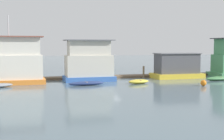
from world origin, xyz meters
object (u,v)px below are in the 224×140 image
houseboat_yellow (177,66)px  buoy_orange (203,83)px  mooring_post_far_right (144,72)px  mooring_post_near_right (29,75)px  mooring_post_centre (84,73)px  dinghy_green (219,78)px  houseboat_orange (20,62)px  dinghy_yellow (139,81)px  dinghy_navy (86,83)px  houseboat_blue (89,62)px

houseboat_yellow → buoy_orange: bearing=-98.5°
mooring_post_far_right → mooring_post_near_right: size_ratio=1.03×
houseboat_yellow → mooring_post_centre: bearing=174.3°
dinghy_green → mooring_post_near_right: size_ratio=2.62×
houseboat_yellow → mooring_post_far_right: size_ratio=4.22×
dinghy_green → mooring_post_centre: bearing=160.9°
houseboat_yellow → mooring_post_far_right: houseboat_yellow is taller
buoy_orange → mooring_post_far_right: bearing=107.4°
dinghy_green → houseboat_orange: bearing=171.9°
mooring_post_near_right → buoy_orange: (18.49, -10.04, -0.46)m
dinghy_yellow → buoy_orange: bearing=-33.0°
houseboat_yellow → dinghy_navy: 14.51m
houseboat_yellow → dinghy_green: houseboat_yellow is taller
houseboat_orange → dinghy_yellow: (13.38, -3.80, -2.27)m
houseboat_blue → mooring_post_near_right: houseboat_blue is taller
dinghy_green → dinghy_yellow: bearing=-178.4°
dinghy_yellow → mooring_post_centre: size_ratio=1.55×
houseboat_blue → buoy_orange: houseboat_blue is taller
houseboat_orange → houseboat_yellow: houseboat_orange is taller
houseboat_yellow → mooring_post_centre: (-12.86, 1.29, -0.66)m
dinghy_navy → mooring_post_centre: bearing=81.9°
houseboat_blue → dinghy_navy: houseboat_blue is taller
mooring_post_far_right → mooring_post_centre: mooring_post_centre is taller
dinghy_green → buoy_orange: 6.58m
houseboat_yellow → dinghy_yellow: (-7.47, -4.75, -1.33)m
mooring_post_centre → buoy_orange: mooring_post_centre is taller
dinghy_green → buoy_orange: buoy_orange is taller
mooring_post_far_right → buoy_orange: size_ratio=2.46×
houseboat_orange → dinghy_yellow: size_ratio=2.80×
houseboat_orange → houseboat_yellow: 20.89m
houseboat_blue → dinghy_green: 16.84m
houseboat_blue → houseboat_yellow: houseboat_blue is taller
houseboat_blue → buoy_orange: (11.18, -8.57, -2.03)m
houseboat_orange → buoy_orange: (19.54, -7.80, -2.19)m
houseboat_yellow → dinghy_yellow: 8.95m
houseboat_blue → mooring_post_far_right: houseboat_blue is taller
mooring_post_near_right → buoy_orange: mooring_post_near_right is taller
houseboat_yellow → mooring_post_near_right: houseboat_yellow is taller
mooring_post_centre → mooring_post_near_right: size_ratio=1.17×
mooring_post_near_right → houseboat_blue: bearing=-11.3°
dinghy_yellow → dinghy_green: (11.14, 0.30, 0.01)m
buoy_orange → mooring_post_centre: bearing=139.0°
mooring_post_far_right → mooring_post_centre: bearing=180.0°
houseboat_orange → dinghy_green: houseboat_orange is taller
houseboat_yellow → buoy_orange: size_ratio=10.38×
houseboat_yellow → mooring_post_far_right: 4.69m
houseboat_blue → houseboat_yellow: bearing=0.8°
dinghy_yellow → mooring_post_centre: mooring_post_centre is taller
houseboat_orange → dinghy_green: bearing=-8.1°
dinghy_green → dinghy_navy: bearing=-179.5°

